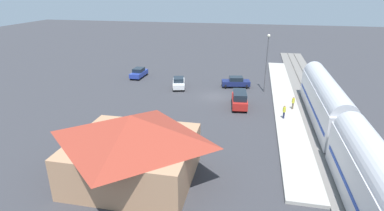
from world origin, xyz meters
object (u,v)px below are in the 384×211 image
(sedan_blue, at_px, (139,73))
(suv_red, at_px, (240,99))
(pedestrian_waiting_far, at_px, (284,111))
(sedan_white, at_px, (179,83))
(light_pole_near_platform, at_px, (267,57))
(sedan_navy, at_px, (236,82))
(pedestrian_on_platform, at_px, (293,102))
(station_building, at_px, (133,146))

(sedan_blue, distance_m, suv_red, 21.75)
(pedestrian_waiting_far, relative_size, sedan_blue, 0.37)
(sedan_white, height_order, light_pole_near_platform, light_pole_near_platform)
(sedan_blue, bearing_deg, sedan_navy, 172.80)
(sedan_white, bearing_deg, pedestrian_on_platform, 158.69)
(sedan_navy, bearing_deg, sedan_white, 14.08)
(pedestrian_on_platform, height_order, sedan_white, pedestrian_on_platform)
(pedestrian_on_platform, xyz_separation_m, sedan_white, (17.10, -6.67, -0.40))
(station_building, relative_size, light_pole_near_platform, 1.20)
(pedestrian_waiting_far, height_order, sedan_white, pedestrian_waiting_far)
(pedestrian_on_platform, relative_size, suv_red, 0.34)
(sedan_navy, distance_m, light_pole_near_platform, 6.61)
(sedan_white, xyz_separation_m, light_pole_near_platform, (-13.55, -0.80, 4.60))
(light_pole_near_platform, bearing_deg, sedan_blue, -9.47)
(sedan_navy, distance_m, sedan_white, 9.32)
(suv_red, relative_size, light_pole_near_platform, 0.57)
(sedan_navy, xyz_separation_m, sedan_blue, (17.59, -2.22, 0.00))
(pedestrian_waiting_far, xyz_separation_m, sedan_blue, (24.26, -14.61, -0.40))
(pedestrian_on_platform, xyz_separation_m, sedan_navy, (8.06, -8.94, -0.40))
(sedan_navy, relative_size, sedan_white, 0.99)
(light_pole_near_platform, bearing_deg, pedestrian_on_platform, 115.39)
(sedan_white, height_order, suv_red, suv_red)
(station_building, height_order, suv_red, station_building)
(sedan_white, bearing_deg, suv_red, 146.77)
(sedan_navy, height_order, sedan_white, same)
(sedan_blue, distance_m, sedan_white, 9.66)
(sedan_white, bearing_deg, sedan_blue, -27.70)
(sedan_blue, bearing_deg, light_pole_near_platform, 170.53)
(sedan_navy, relative_size, light_pole_near_platform, 0.54)
(pedestrian_on_platform, distance_m, sedan_white, 18.36)
(pedestrian_on_platform, bearing_deg, station_building, 51.28)
(pedestrian_waiting_far, distance_m, sedan_navy, 14.07)
(sedan_blue, relative_size, suv_red, 0.90)
(pedestrian_waiting_far, bearing_deg, light_pole_near_platform, -78.81)
(sedan_white, bearing_deg, pedestrian_waiting_far, 147.21)
(pedestrian_waiting_far, xyz_separation_m, sedan_white, (15.71, -10.12, -0.40))
(pedestrian_waiting_far, height_order, sedan_navy, pedestrian_waiting_far)
(station_building, xyz_separation_m, sedan_navy, (-6.69, -27.33, -2.13))
(station_building, bearing_deg, sedan_blue, -69.76)
(station_building, distance_m, sedan_white, 25.26)
(suv_red, bearing_deg, pedestrian_on_platform, 179.74)
(station_building, xyz_separation_m, sedan_blue, (10.90, -29.55, -2.13))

